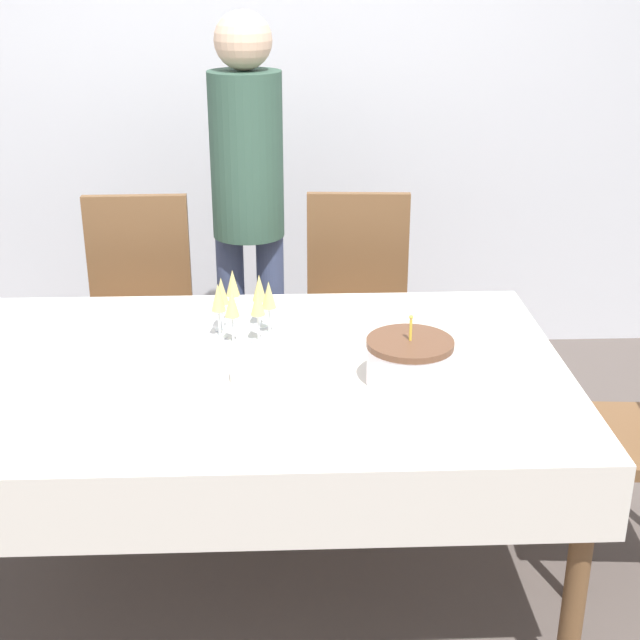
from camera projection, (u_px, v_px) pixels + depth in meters
The scene contains 12 objects.
ground_plane at pixel (244, 571), 2.83m from camera, with size 12.00×12.00×0.00m, color #564C47.
wall_back at pixel (250, 68), 4.01m from camera, with size 8.00×0.05×2.70m.
dining_table at pixel (237, 397), 2.60m from camera, with size 1.91×1.17×0.72m.
dining_chair_far_left at pixel (139, 312), 3.45m from camera, with size 0.43×0.43×0.97m.
dining_chair_far_right at pixel (357, 309), 3.48m from camera, with size 0.44×0.44×0.97m.
birthday_cake at pixel (409, 362), 2.44m from camera, with size 0.24×0.24×0.20m.
champagne_tray at pixel (241, 308), 2.74m from camera, with size 0.30×0.30×0.18m.
plate_stack_main at pixel (272, 373), 2.48m from camera, with size 0.23×0.23×0.03m.
cake_knife at pixel (429, 418), 2.27m from camera, with size 0.30×0.09×0.00m.
fork_pile at pixel (111, 410), 2.29m from camera, with size 0.18×0.08×0.02m.
napkin_pile at pixel (110, 385), 2.44m from camera, with size 0.15×0.15×0.01m.
person_standing at pixel (248, 187), 3.45m from camera, with size 0.28×0.28×1.64m.
Camera 1 is at (0.15, -2.33, 1.81)m, focal length 50.00 mm.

